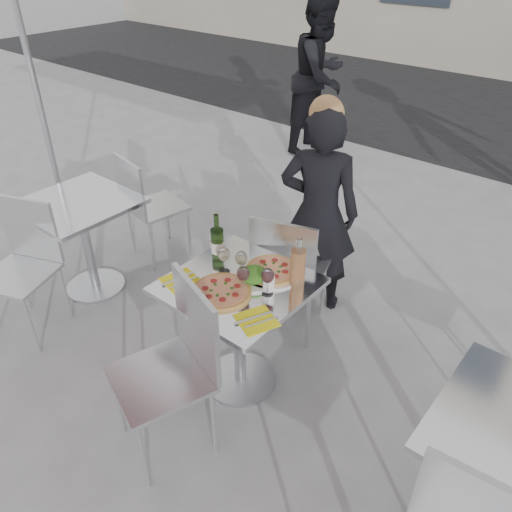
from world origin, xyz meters
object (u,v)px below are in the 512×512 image
Objects in this scene: side_table_left at (83,227)px; pedestrian_a at (321,76)px; sugar_shaker at (269,282)px; wineglass_red_b at (268,277)px; wine_bottle at (217,243)px; napkin_right at (257,320)px; woman_diner at (319,213)px; side_chair_lnear at (24,257)px; salad_plate at (254,276)px; carafe at (298,267)px; wineglass_white_b at (241,259)px; chair_near at (177,358)px; wineglass_white_a at (224,255)px; pizza_near at (222,291)px; pizza_far at (272,271)px; chair_far at (287,267)px; main_table at (239,313)px; wineglass_red_a at (243,274)px; side_chair_lfar at (145,201)px; napkin_left at (181,280)px.

side_table_left is 0.42× the size of pedestrian_a.
sugar_shaker is 0.68× the size of wineglass_red_b.
wine_bottle is 0.59m from napkin_right.
side_chair_lnear is at bearing 22.34° from woman_diner.
side_chair_lnear is 4.17× the size of salad_plate.
carafe is 0.31m from wineglass_white_b.
chair_near is 1.45m from woman_diner.
woman_diner is 9.39× the size of wineglass_white_a.
pizza_near is 0.32m from pizza_far.
pizza_near is 1.33× the size of napkin_right.
chair_near reaches higher than wineglass_white_b.
chair_far is 3.91× the size of napkin_right.
sugar_shaker is at bearing 82.94° from woman_diner.
pizza_far is at bearing 80.11° from woman_diner.
wineglass_white_b is (1.79, -3.46, -0.03)m from pedestrian_a.
main_table and side_table_left have the same top height.
wine_bottle is (-0.29, 0.03, 0.08)m from salad_plate.
pizza_far is 1.39× the size of napkin_right.
sugar_shaker is (0.08, -0.13, 0.04)m from pizza_far.
sugar_shaker reaches higher than napkin_right.
wineglass_red_b is (0.12, -0.04, 0.07)m from salad_plate.
side_chair_lfar is at bearing 158.93° from wineglass_red_a.
pedestrian_a reaches higher than side_table_left.
wineglass_red_a is at bearing -27.39° from main_table.
pizza_far is 0.28m from wineglass_white_a.
side_chair_lfar is at bearing 162.16° from salad_plate.
salad_plate is 2.06× the size of sugar_shaker.
wineglass_white_a and wineglass_red_b have the same top height.
side_chair_lfar is at bearing 164.09° from chair_near.
wineglass_white_a is (-0.29, -0.03, 0.06)m from sugar_shaker.
chair_near is 0.53m from wineglass_red_a.
pizza_far reaches higher than pizza_near.
salad_plate reaches higher than pizza_far.
salad_plate is 1.40× the size of wineglass_white_b.
wineglass_white_b is (-0.09, -0.00, 0.07)m from salad_plate.
chair_far is 0.59m from wineglass_white_a.
wineglass_red_a is at bearing 169.72° from side_chair_lfar.
side_chair_lnear is (-1.48, 0.01, -0.03)m from chair_near.
main_table is 0.38m from napkin_right.
main_table is at bearing -156.14° from pedestrian_a.
woman_diner reaches higher than pizza_far.
woman_diner is 1.14m from napkin_left.
wineglass_red_a is at bearing -1.29° from side_table_left.
wine_bottle is (-0.18, -0.43, 0.31)m from chair_far.
pedestrian_a is (-1.76, 3.00, 0.34)m from chair_far.
pizza_near is at bearing 27.25° from napkin_left.
side_chair_lnear is 5.82× the size of wineglass_white_a.
sugar_shaker is (1.62, 0.53, 0.26)m from side_chair_lnear.
main_table is 0.37m from wineglass_red_b.
pizza_near is 0.21m from wineglass_white_b.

